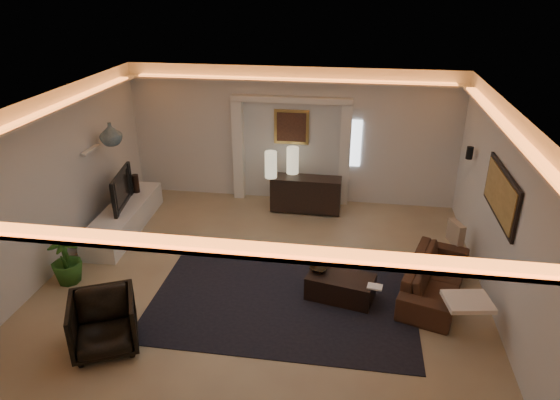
# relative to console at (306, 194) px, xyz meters

# --- Properties ---
(floor) EXTENTS (7.00, 7.00, 0.00)m
(floor) POSITION_rel_console_xyz_m (-0.40, -2.86, -0.40)
(floor) COLOR tan
(floor) RESTS_ON ground
(ceiling) EXTENTS (7.00, 7.00, 0.00)m
(ceiling) POSITION_rel_console_xyz_m (-0.40, -2.86, 2.50)
(ceiling) COLOR white
(ceiling) RESTS_ON ground
(wall_back) EXTENTS (7.00, 0.00, 7.00)m
(wall_back) POSITION_rel_console_xyz_m (-0.40, 0.64, 1.05)
(wall_back) COLOR silver
(wall_back) RESTS_ON ground
(wall_front) EXTENTS (7.00, 0.00, 7.00)m
(wall_front) POSITION_rel_console_xyz_m (-0.40, -6.36, 1.05)
(wall_front) COLOR silver
(wall_front) RESTS_ON ground
(wall_left) EXTENTS (0.00, 7.00, 7.00)m
(wall_left) POSITION_rel_console_xyz_m (-3.90, -2.86, 1.05)
(wall_left) COLOR silver
(wall_left) RESTS_ON ground
(wall_right) EXTENTS (0.00, 7.00, 7.00)m
(wall_right) POSITION_rel_console_xyz_m (3.10, -2.86, 1.05)
(wall_right) COLOR silver
(wall_right) RESTS_ON ground
(cove_soffit) EXTENTS (7.00, 7.00, 0.04)m
(cove_soffit) POSITION_rel_console_xyz_m (-0.40, -2.86, 2.22)
(cove_soffit) COLOR silver
(cove_soffit) RESTS_ON ceiling
(daylight_slit) EXTENTS (0.25, 0.03, 1.00)m
(daylight_slit) POSITION_rel_console_xyz_m (0.95, 0.62, 0.95)
(daylight_slit) COLOR white
(daylight_slit) RESTS_ON wall_back
(area_rug) EXTENTS (4.00, 3.00, 0.01)m
(area_rug) POSITION_rel_console_xyz_m (0.00, -3.06, -0.39)
(area_rug) COLOR black
(area_rug) RESTS_ON ground
(pilaster_left) EXTENTS (0.22, 0.20, 2.20)m
(pilaster_left) POSITION_rel_console_xyz_m (-1.55, 0.54, 0.70)
(pilaster_left) COLOR silver
(pilaster_left) RESTS_ON ground
(pilaster_right) EXTENTS (0.22, 0.20, 2.20)m
(pilaster_right) POSITION_rel_console_xyz_m (0.75, 0.54, 0.70)
(pilaster_right) COLOR silver
(pilaster_right) RESTS_ON ground
(alcove_header) EXTENTS (2.52, 0.20, 0.12)m
(alcove_header) POSITION_rel_console_xyz_m (-0.40, 0.54, 1.85)
(alcove_header) COLOR silver
(alcove_header) RESTS_ON wall_back
(painting_frame) EXTENTS (0.74, 0.04, 0.74)m
(painting_frame) POSITION_rel_console_xyz_m (-0.40, 0.61, 1.25)
(painting_frame) COLOR tan
(painting_frame) RESTS_ON wall_back
(painting_canvas) EXTENTS (0.62, 0.02, 0.62)m
(painting_canvas) POSITION_rel_console_xyz_m (-0.40, 0.59, 1.25)
(painting_canvas) COLOR #4C2D1E
(painting_canvas) RESTS_ON wall_back
(art_panel_frame) EXTENTS (0.04, 1.64, 0.74)m
(art_panel_frame) POSITION_rel_console_xyz_m (3.07, -2.56, 1.30)
(art_panel_frame) COLOR black
(art_panel_frame) RESTS_ON wall_right
(art_panel_gold) EXTENTS (0.02, 1.50, 0.62)m
(art_panel_gold) POSITION_rel_console_xyz_m (3.05, -2.56, 1.30)
(art_panel_gold) COLOR tan
(art_panel_gold) RESTS_ON wall_right
(wall_sconce) EXTENTS (0.12, 0.12, 0.22)m
(wall_sconce) POSITION_rel_console_xyz_m (2.98, -0.66, 1.28)
(wall_sconce) COLOR black
(wall_sconce) RESTS_ON wall_right
(wall_niche) EXTENTS (0.10, 0.55, 0.04)m
(wall_niche) POSITION_rel_console_xyz_m (-3.84, -1.46, 1.25)
(wall_niche) COLOR silver
(wall_niche) RESTS_ON wall_left
(console) EXTENTS (1.45, 0.47, 0.72)m
(console) POSITION_rel_console_xyz_m (0.00, 0.00, 0.00)
(console) COLOR black
(console) RESTS_ON ground
(lamp_left) EXTENTS (0.32, 0.32, 0.55)m
(lamp_left) POSITION_rel_console_xyz_m (-0.72, -0.08, 0.69)
(lamp_left) COLOR beige
(lamp_left) RESTS_ON console
(lamp_right) EXTENTS (0.30, 0.30, 0.56)m
(lamp_right) POSITION_rel_console_xyz_m (-0.32, 0.23, 0.69)
(lamp_right) COLOR beige
(lamp_right) RESTS_ON console
(media_ledge) EXTENTS (0.80, 2.66, 0.49)m
(media_ledge) POSITION_rel_console_xyz_m (-3.41, -1.37, -0.18)
(media_ledge) COLOR silver
(media_ledge) RESTS_ON ground
(tv) EXTENTS (1.22, 0.36, 0.69)m
(tv) POSITION_rel_console_xyz_m (-3.55, -1.29, 0.40)
(tv) COLOR black
(tv) RESTS_ON media_ledge
(figurine) EXTENTS (0.17, 0.17, 0.38)m
(figurine) POSITION_rel_console_xyz_m (-3.46, -0.61, 0.24)
(figurine) COLOR black
(figurine) RESTS_ON media_ledge
(ginger_jar) EXTENTS (0.43, 0.43, 0.43)m
(ginger_jar) POSITION_rel_console_xyz_m (-3.55, -1.18, 1.48)
(ginger_jar) COLOR #455A73
(ginger_jar) RESTS_ON wall_niche
(plant) EXTENTS (0.64, 0.64, 0.87)m
(plant) POSITION_rel_console_xyz_m (-3.52, -3.25, 0.03)
(plant) COLOR #235118
(plant) RESTS_ON ground
(sofa) EXTENTS (2.11, 1.31, 0.58)m
(sofa) POSITION_rel_console_xyz_m (2.31, -2.68, -0.11)
(sofa) COLOR #36251A
(sofa) RESTS_ON ground
(throw_blanket) EXTENTS (0.68, 0.59, 0.07)m
(throw_blanket) POSITION_rel_console_xyz_m (2.59, -3.64, 0.15)
(throw_blanket) COLOR beige
(throw_blanket) RESTS_ON sofa
(throw_pillow) EXTENTS (0.25, 0.42, 0.40)m
(throw_pillow) POSITION_rel_console_xyz_m (2.75, -1.62, 0.15)
(throw_pillow) COLOR tan
(throw_pillow) RESTS_ON sofa
(coffee_table) EXTENTS (1.10, 0.75, 0.37)m
(coffee_table) POSITION_rel_console_xyz_m (0.86, -3.03, -0.20)
(coffee_table) COLOR black
(coffee_table) RESTS_ON ground
(bowl) EXTENTS (0.35, 0.35, 0.07)m
(bowl) POSITION_rel_console_xyz_m (0.51, -2.91, 0.04)
(bowl) COLOR black
(bowl) RESTS_ON coffee_table
(magazine) EXTENTS (0.24, 0.19, 0.03)m
(magazine) POSITION_rel_console_xyz_m (1.37, -3.25, 0.02)
(magazine) COLOR white
(magazine) RESTS_ON coffee_table
(armchair) EXTENTS (1.11, 1.12, 0.77)m
(armchair) POSITION_rel_console_xyz_m (-2.18, -4.63, -0.02)
(armchair) COLOR black
(armchair) RESTS_ON ground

